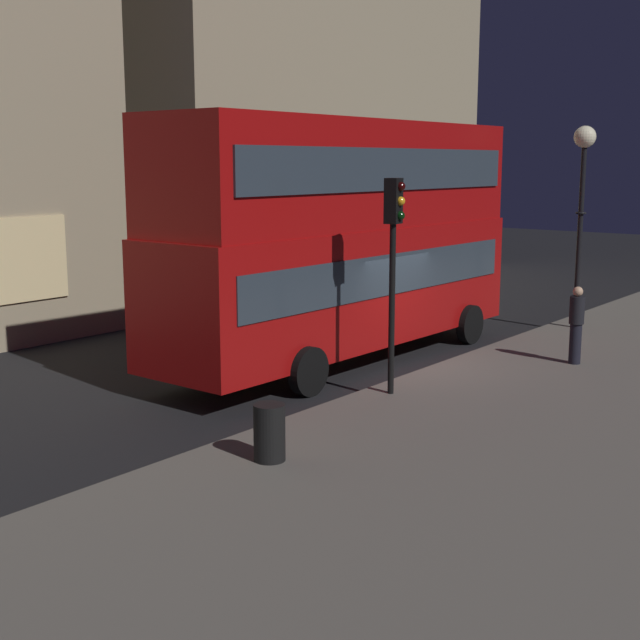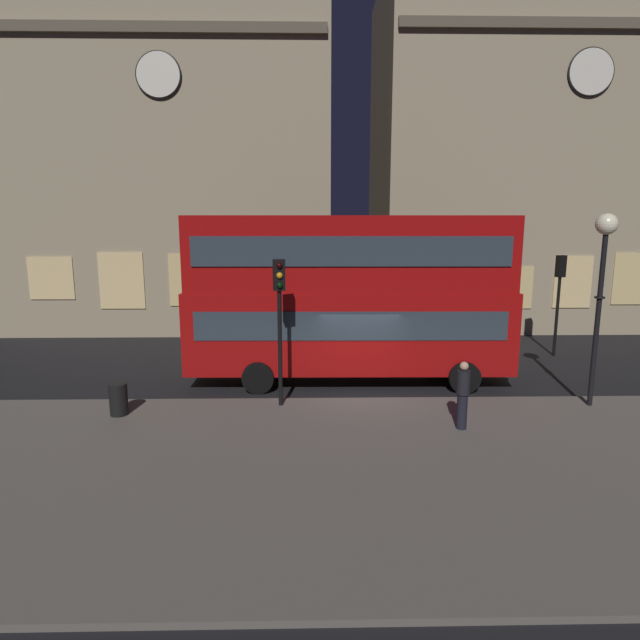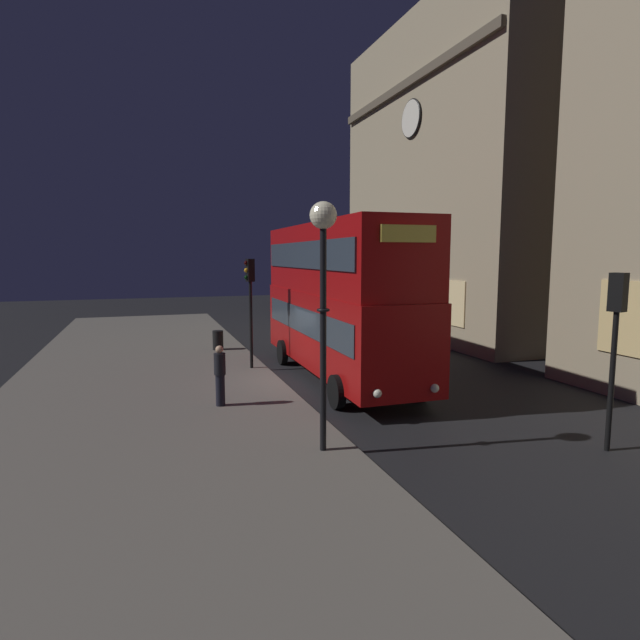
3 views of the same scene
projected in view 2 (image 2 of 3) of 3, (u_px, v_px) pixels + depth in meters
The scene contains 10 objects.
ground_plane at pixel (359, 395), 16.36m from camera, with size 80.00×80.00×0.00m, color black.
sidewalk_slab at pixel (381, 468), 11.33m from camera, with size 44.00×8.93×0.12m, color #5B564F.
building_with_clock at pixel (173, 159), 27.00m from camera, with size 15.89×8.32×16.99m.
building_plain_facade at pixel (542, 159), 27.72m from camera, with size 17.28×8.79×17.10m.
double_decker_bus at pixel (349, 292), 17.28m from camera, with size 10.65×3.04×5.47m.
traffic_light_near_kerb at pixel (279, 302), 14.53m from camera, with size 0.36×0.38×4.15m.
traffic_light_far_side at pixel (559, 284), 20.70m from camera, with size 0.37×0.39×4.01m.
street_lamp at pixel (603, 258), 14.32m from camera, with size 0.58×0.58×5.38m.
pedestrian at pixel (463, 394), 13.20m from camera, with size 0.33×0.33×1.74m.
litter_bin at pixel (119, 399), 14.24m from camera, with size 0.48×0.48×0.87m, color black.
Camera 2 is at (-1.53, -15.65, 5.24)m, focal length 29.63 mm.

